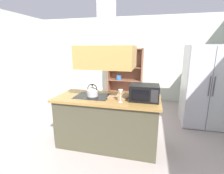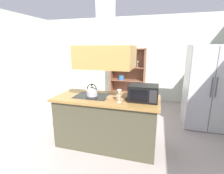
{
  "view_description": "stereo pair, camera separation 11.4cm",
  "coord_description": "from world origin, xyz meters",
  "px_view_note": "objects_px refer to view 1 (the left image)",
  "views": [
    {
      "loc": [
        0.9,
        -2.55,
        1.74
      ],
      "look_at": [
        0.18,
        0.42,
        1.0
      ],
      "focal_mm": 26.24,
      "sensor_mm": 36.0,
      "label": 1
    },
    {
      "loc": [
        1.01,
        -2.52,
        1.74
      ],
      "look_at": [
        0.18,
        0.42,
        1.0
      ],
      "focal_mm": 26.24,
      "sensor_mm": 36.0,
      "label": 2
    }
  ],
  "objects_px": {
    "cutting_board": "(118,97)",
    "wine_glass_on_counter": "(121,93)",
    "refrigerator": "(205,86)",
    "dish_cabinet": "(125,78)",
    "kettle": "(92,91)",
    "microwave": "(144,93)"
  },
  "relations": [
    {
      "from": "dish_cabinet",
      "to": "cutting_board",
      "type": "bearing_deg",
      "value": -83.39
    },
    {
      "from": "dish_cabinet",
      "to": "refrigerator",
      "type": "bearing_deg",
      "value": -34.82
    },
    {
      "from": "kettle",
      "to": "wine_glass_on_counter",
      "type": "distance_m",
      "value": 0.58
    },
    {
      "from": "kettle",
      "to": "cutting_board",
      "type": "height_order",
      "value": "kettle"
    },
    {
      "from": "cutting_board",
      "to": "wine_glass_on_counter",
      "type": "relative_size",
      "value": 1.65
    },
    {
      "from": "microwave",
      "to": "kettle",
      "type": "bearing_deg",
      "value": 178.65
    },
    {
      "from": "microwave",
      "to": "cutting_board",
      "type": "bearing_deg",
      "value": 171.53
    },
    {
      "from": "kettle",
      "to": "wine_glass_on_counter",
      "type": "relative_size",
      "value": 1.07
    },
    {
      "from": "microwave",
      "to": "wine_glass_on_counter",
      "type": "bearing_deg",
      "value": -153.0
    },
    {
      "from": "refrigerator",
      "to": "dish_cabinet",
      "type": "xyz_separation_m",
      "value": [
        -2.02,
        1.41,
        -0.15
      ]
    },
    {
      "from": "kettle",
      "to": "wine_glass_on_counter",
      "type": "height_order",
      "value": "kettle"
    },
    {
      "from": "dish_cabinet",
      "to": "kettle",
      "type": "height_order",
      "value": "dish_cabinet"
    },
    {
      "from": "kettle",
      "to": "refrigerator",
      "type": "bearing_deg",
      "value": 30.92
    },
    {
      "from": "refrigerator",
      "to": "cutting_board",
      "type": "relative_size",
      "value": 5.28
    },
    {
      "from": "kettle",
      "to": "cutting_board",
      "type": "bearing_deg",
      "value": 5.55
    },
    {
      "from": "dish_cabinet",
      "to": "wine_glass_on_counter",
      "type": "height_order",
      "value": "dish_cabinet"
    },
    {
      "from": "cutting_board",
      "to": "refrigerator",
      "type": "bearing_deg",
      "value": 36.24
    },
    {
      "from": "dish_cabinet",
      "to": "wine_glass_on_counter",
      "type": "bearing_deg",
      "value": -82.31
    },
    {
      "from": "refrigerator",
      "to": "wine_glass_on_counter",
      "type": "relative_size",
      "value": 8.72
    },
    {
      "from": "microwave",
      "to": "wine_glass_on_counter",
      "type": "distance_m",
      "value": 0.4
    },
    {
      "from": "refrigerator",
      "to": "dish_cabinet",
      "type": "height_order",
      "value": "refrigerator"
    },
    {
      "from": "refrigerator",
      "to": "dish_cabinet",
      "type": "relative_size",
      "value": 1.05
    }
  ]
}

